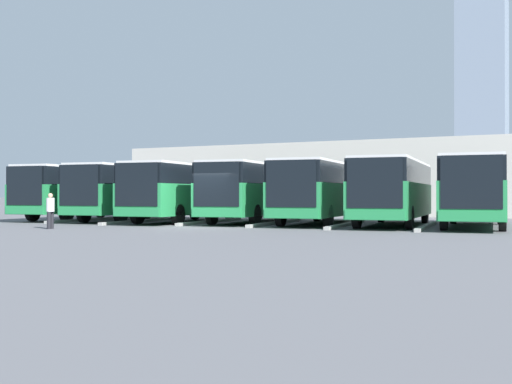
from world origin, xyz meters
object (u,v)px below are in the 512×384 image
(bus_1, at_px, (394,189))
(pedestrian, at_px, (50,210))
(bus_6, at_px, (85,190))
(bus_5, at_px, (135,190))
(bus_3, at_px, (257,190))
(bus_4, at_px, (187,190))
(bus_2, at_px, (322,190))
(bus_0, at_px, (475,189))

(bus_1, xyz_separation_m, pedestrian, (12.72, 9.78, -0.92))
(bus_6, bearing_deg, bus_5, 173.54)
(bus_1, bearing_deg, bus_3, -7.01)
(bus_4, bearing_deg, bus_1, 178.63)
(bus_1, relative_size, bus_2, 1.00)
(bus_3, bearing_deg, pedestrian, 56.49)
(bus_3, distance_m, bus_4, 3.91)
(bus_1, xyz_separation_m, bus_6, (18.82, 0.59, 0.00))
(bus_2, height_order, bus_4, same)
(bus_4, xyz_separation_m, bus_5, (3.76, -0.28, 0.00))
(bus_0, height_order, bus_2, same)
(bus_0, height_order, pedestrian, bus_0)
(bus_1, distance_m, bus_4, 11.33)
(bus_0, bearing_deg, bus_4, -2.15)
(bus_5, bearing_deg, bus_3, 179.90)
(bus_0, xyz_separation_m, bus_4, (15.06, 0.99, 0.00))
(bus_0, distance_m, bus_2, 7.53)
(bus_0, distance_m, bus_1, 3.77)
(bus_0, height_order, bus_1, same)
(bus_5, distance_m, pedestrian, 9.50)
(bus_0, height_order, bus_5, same)
(bus_2, relative_size, pedestrian, 7.05)
(pedestrian, bearing_deg, bus_0, -64.43)
(bus_0, distance_m, bus_6, 22.60)
(bus_5, bearing_deg, bus_0, 176.26)
(bus_1, xyz_separation_m, bus_4, (11.29, 0.90, 0.00))
(bus_3, height_order, bus_4, same)
(bus_0, relative_size, bus_4, 1.00)
(bus_3, xyz_separation_m, bus_5, (7.53, 0.77, 0.00))
(bus_5, xyz_separation_m, bus_6, (3.76, -0.04, 0.00))
(bus_4, bearing_deg, bus_5, -10.09)
(bus_1, distance_m, bus_3, 7.53)
(bus_1, height_order, bus_3, same)
(bus_1, bearing_deg, bus_5, -3.55)
(bus_1, bearing_deg, bus_2, -7.91)
(bus_0, distance_m, bus_5, 18.83)
(bus_1, xyz_separation_m, bus_2, (3.76, -0.13, 0.00))
(bus_1, xyz_separation_m, bus_5, (15.06, 0.62, 0.00))
(bus_4, bearing_deg, pedestrian, 74.97)
(bus_0, xyz_separation_m, bus_2, (7.53, -0.04, 0.00))
(bus_4, xyz_separation_m, pedestrian, (1.43, 8.89, -0.92))
(bus_6, xyz_separation_m, pedestrian, (-6.10, 9.20, -0.92))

